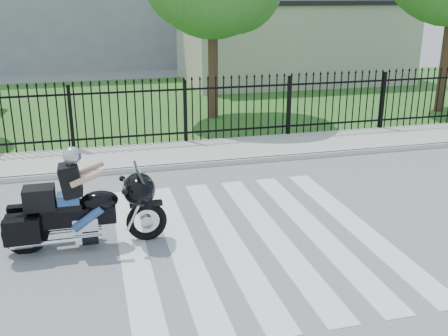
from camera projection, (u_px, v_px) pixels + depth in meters
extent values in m
plane|color=slate|center=(250.00, 238.00, 9.03)|extent=(120.00, 120.00, 0.00)
cube|color=#ADAAA3|center=(193.00, 153.00, 13.60)|extent=(40.00, 2.00, 0.12)
cube|color=#ADAAA3|center=(201.00, 164.00, 12.68)|extent=(40.00, 0.12, 0.12)
cube|color=#2A6121|center=(157.00, 103.00, 20.04)|extent=(40.00, 12.00, 0.02)
cube|color=black|center=(186.00, 133.00, 14.43)|extent=(26.00, 0.04, 0.05)
cube|color=black|center=(185.00, 89.00, 14.04)|extent=(26.00, 0.04, 0.05)
cylinder|color=#382316|center=(213.00, 55.00, 16.99)|extent=(0.32, 0.32, 4.16)
cylinder|color=#382316|center=(447.00, 42.00, 17.87)|extent=(0.32, 0.32, 4.80)
cube|color=#BDB59E|center=(291.00, 43.00, 24.82)|extent=(10.00, 6.00, 3.50)
cube|color=black|center=(293.00, 2.00, 24.23)|extent=(10.20, 6.20, 0.20)
torus|color=black|center=(147.00, 221.00, 8.88)|extent=(0.69, 0.14, 0.69)
torus|color=black|center=(25.00, 234.00, 8.43)|extent=(0.73, 0.16, 0.73)
cube|color=black|center=(75.00, 216.00, 8.55)|extent=(1.31, 0.25, 0.30)
ellipsoid|color=black|center=(99.00, 201.00, 8.57)|extent=(0.62, 0.41, 0.33)
cube|color=black|center=(61.00, 207.00, 8.44)|extent=(0.65, 0.33, 0.10)
cube|color=silver|center=(86.00, 225.00, 8.64)|extent=(0.40, 0.30, 0.30)
ellipsoid|color=black|center=(139.00, 189.00, 8.67)|extent=(0.55, 0.73, 0.54)
cube|color=black|center=(39.00, 198.00, 8.31)|extent=(0.48, 0.38, 0.36)
cube|color=navy|center=(68.00, 199.00, 8.43)|extent=(0.34, 0.30, 0.18)
sphere|color=#A0A4A8|center=(72.00, 156.00, 8.23)|extent=(0.29, 0.29, 0.29)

